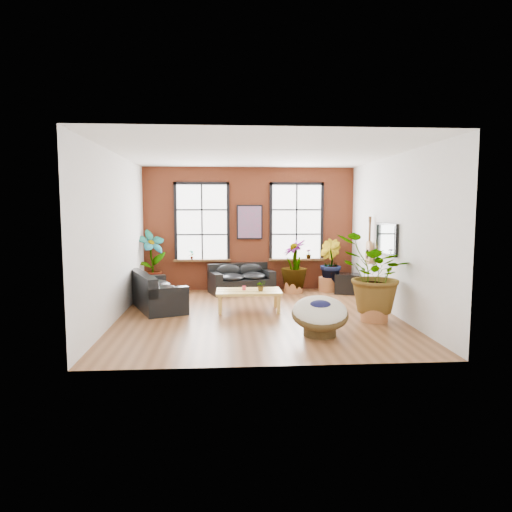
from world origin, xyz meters
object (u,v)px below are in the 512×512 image
Objects in this scene: sofa_back at (241,279)px; coffee_table at (249,293)px; papasan_chair at (320,314)px; sofa_left at (155,292)px.

coffee_table is at bearing -104.89° from sofa_back.
sofa_back is at bearing 113.29° from papasan_chair.
sofa_back is 4.64m from papasan_chair.
sofa_left is at bearing -155.40° from sofa_back.
papasan_chair is at bearing -60.07° from coffee_table.
coffee_table is 2.45m from papasan_chair.
sofa_left is (-2.10, -1.87, 0.02)m from sofa_back.
papasan_chair is at bearing -90.92° from sofa_back.
sofa_left is 1.56× the size of coffee_table.
sofa_back is 0.83× the size of sofa_left.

